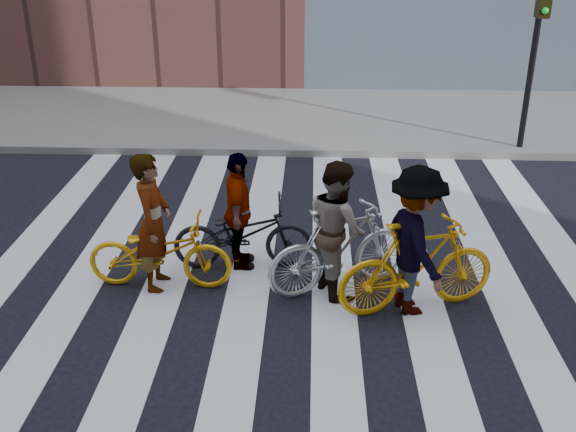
# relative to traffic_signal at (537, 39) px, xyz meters

# --- Properties ---
(ground) EXTENTS (100.00, 100.00, 0.00)m
(ground) POSITION_rel_traffic_signal_xyz_m (-4.40, -5.32, -2.28)
(ground) COLOR black
(ground) RESTS_ON ground
(sidewalk_far) EXTENTS (100.00, 5.00, 0.15)m
(sidewalk_far) POSITION_rel_traffic_signal_xyz_m (-4.40, 2.18, -2.20)
(sidewalk_far) COLOR gray
(sidewalk_far) RESTS_ON ground
(zebra_crosswalk) EXTENTS (8.25, 10.00, 0.01)m
(zebra_crosswalk) POSITION_rel_traffic_signal_xyz_m (-4.40, -5.32, -2.27)
(zebra_crosswalk) COLOR silver
(zebra_crosswalk) RESTS_ON ground
(traffic_signal) EXTENTS (0.22, 0.42, 3.33)m
(traffic_signal) POSITION_rel_traffic_signal_xyz_m (0.00, 0.00, 0.00)
(traffic_signal) COLOR black
(traffic_signal) RESTS_ON ground
(bike_yellow_left) EXTENTS (1.87, 0.69, 0.98)m
(bike_yellow_left) POSITION_rel_traffic_signal_xyz_m (-6.08, -5.37, -1.79)
(bike_yellow_left) COLOR #EDA60D
(bike_yellow_left) RESTS_ON ground
(bike_silver_mid) EXTENTS (2.01, 1.30, 1.17)m
(bike_silver_mid) POSITION_rel_traffic_signal_xyz_m (-3.78, -5.36, -1.69)
(bike_silver_mid) COLOR silver
(bike_silver_mid) RESTS_ON ground
(bike_yellow_right) EXTENTS (2.07, 1.10, 1.20)m
(bike_yellow_right) POSITION_rel_traffic_signal_xyz_m (-2.87, -5.82, -1.68)
(bike_yellow_right) COLOR orange
(bike_yellow_right) RESTS_ON ground
(bike_dark_rear) EXTENTS (1.92, 0.80, 0.99)m
(bike_dark_rear) POSITION_rel_traffic_signal_xyz_m (-5.07, -4.80, -1.79)
(bike_dark_rear) COLOR black
(bike_dark_rear) RESTS_ON ground
(rider_left) EXTENTS (0.45, 0.68, 1.82)m
(rider_left) POSITION_rel_traffic_signal_xyz_m (-6.13, -5.37, -1.37)
(rider_left) COLOR slate
(rider_left) RESTS_ON ground
(rider_mid) EXTENTS (0.95, 1.05, 1.75)m
(rider_mid) POSITION_rel_traffic_signal_xyz_m (-3.83, -5.36, -1.40)
(rider_mid) COLOR slate
(rider_mid) RESTS_ON ground
(rider_right) EXTENTS (1.00, 1.35, 1.86)m
(rider_right) POSITION_rel_traffic_signal_xyz_m (-2.92, -5.82, -1.35)
(rider_right) COLOR slate
(rider_right) RESTS_ON ground
(rider_rear) EXTENTS (0.47, 0.99, 1.64)m
(rider_rear) POSITION_rel_traffic_signal_xyz_m (-5.12, -4.80, -1.46)
(rider_rear) COLOR slate
(rider_rear) RESTS_ON ground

